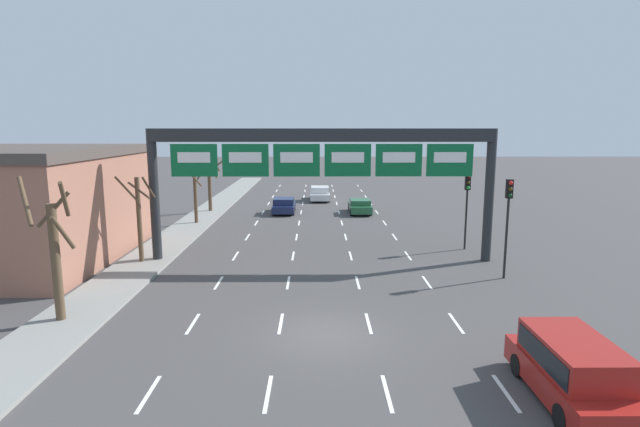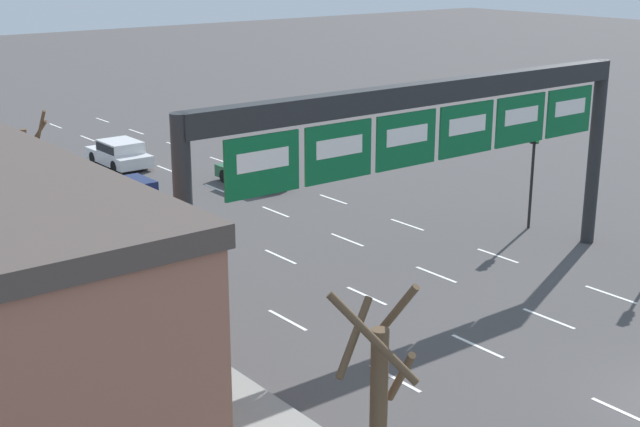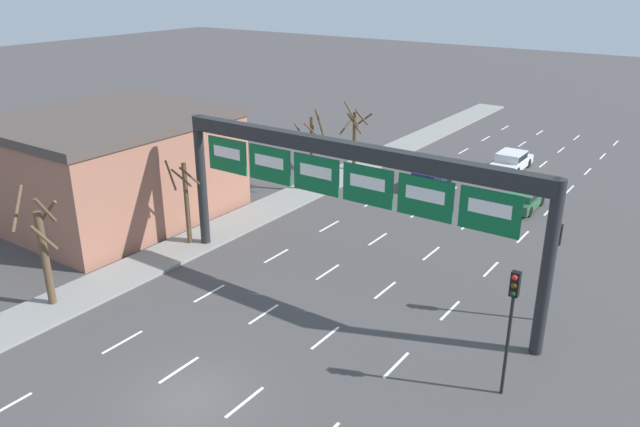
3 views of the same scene
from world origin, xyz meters
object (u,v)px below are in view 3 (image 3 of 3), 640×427
Objects in this scene: traffic_light_near_gantry at (555,253)px; tree_bare_third at (43,248)px; car_white at (511,160)px; tree_bare_furthest at (312,148)px; tree_bare_second at (355,134)px; car_navy at (429,179)px; tree_bare_closest at (186,199)px; sign_gantry at (345,174)px; traffic_light_mid_block at (512,309)px; car_green at (523,199)px.

tree_bare_third reaches higher than traffic_light_near_gantry.
tree_bare_furthest reaches higher than car_white.
tree_bare_second reaches higher than car_white.
car_navy is at bearing -112.57° from car_white.
tree_bare_third is (-18.60, -11.41, -0.39)m from traffic_light_near_gantry.
car_white is 25.78m from tree_bare_closest.
traffic_light_mid_block is at bearing -20.14° from sign_gantry.
tree_bare_furthest is at bearing 156.32° from traffic_light_near_gantry.
car_green is at bearing -2.68° from tree_bare_second.
traffic_light_mid_block reaches higher than traffic_light_near_gantry.
traffic_light_near_gantry is at bearing 31.54° from tree_bare_third.
tree_bare_second is 24.92m from tree_bare_third.
tree_bare_second is at bearing 177.32° from car_green.
tree_bare_third is at bearing -148.46° from traffic_light_near_gantry.
car_green is 14.16m from traffic_light_near_gantry.
sign_gantry reaches higher than traffic_light_near_gantry.
tree_bare_closest reaches higher than car_white.
tree_bare_third is 19.32m from tree_bare_furthest.
traffic_light_near_gantry is at bearing -67.90° from car_green.
car_navy is 8.41m from tree_bare_furthest.
tree_bare_furthest is at bearing 88.14° from tree_bare_closest.
tree_bare_furthest is at bearing -158.59° from car_green.
tree_bare_closest is at bearing -91.86° from tree_bare_furthest.
car_green is 0.91× the size of car_white.
tree_bare_second is (-9.54, -7.07, 2.07)m from car_white.
car_white is at bearing 36.52° from tree_bare_second.
tree_bare_furthest is (-18.20, 13.80, -0.36)m from traffic_light_mid_block.
sign_gantry is at bearing 3.25° from tree_bare_closest.
car_navy is 17.63m from tree_bare_closest.
tree_bare_closest is at bearing 171.74° from traffic_light_mid_block.
car_navy is 6.53m from car_green.
car_navy is at bearing 74.37° from tree_bare_third.
sign_gantry is 16.73m from car_green.
car_navy is at bearing 101.21° from sign_gantry.
tree_bare_furthest is (-18.01, 7.90, -0.14)m from traffic_light_near_gantry.
tree_bare_third is (-6.83, -24.42, 2.13)m from car_navy.
traffic_light_near_gantry reaches higher than car_green.
car_white is at bearing 72.68° from tree_bare_third.
tree_bare_furthest reaches higher than traffic_light_mid_block.
car_green is 0.70× the size of tree_bare_furthest.
car_white is 22.44m from traffic_light_near_gantry.
tree_bare_furthest is at bearing 88.25° from tree_bare_third.
car_white is (-3.38, 7.67, 0.09)m from car_green.
sign_gantry is 13.56m from tree_bare_third.
tree_bare_second is at bearing 175.51° from car_navy.
sign_gantry is 10.18m from tree_bare_closest.
sign_gantry is at bearing -162.94° from traffic_light_near_gantry.
tree_bare_third is (-0.23, -8.20, 0.10)m from tree_bare_closest.
traffic_light_mid_block is at bearing -73.90° from car_green.
tree_bare_furthest reaches higher than car_green.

